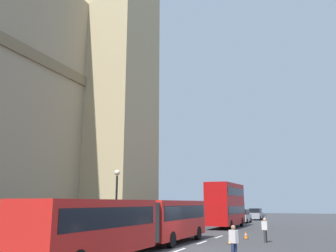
% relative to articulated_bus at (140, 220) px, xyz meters
% --- Properties ---
extents(ground_plane, '(160.00, 160.00, 0.00)m').
position_rel_articulated_bus_xyz_m(ground_plane, '(2.16, -1.99, -1.75)').
color(ground_plane, '#333335').
extents(lane_centre_marking, '(29.80, 0.16, 0.01)m').
position_rel_articulated_bus_xyz_m(lane_centre_marking, '(1.16, -1.99, -1.74)').
color(lane_centre_marking, silver).
rests_on(lane_centre_marking, ground_plane).
extents(articulated_bus, '(18.02, 2.54, 2.90)m').
position_rel_articulated_bus_xyz_m(articulated_bus, '(0.00, 0.00, 0.00)').
color(articulated_bus, red).
rests_on(articulated_bus, ground_plane).
extents(double_decker_bus, '(9.09, 2.54, 4.90)m').
position_rel_articulated_bus_xyz_m(double_decker_bus, '(21.29, 0.00, 0.96)').
color(double_decker_bus, '#B20F0F').
rests_on(double_decker_bus, ground_plane).
extents(sedan_lead, '(4.40, 1.86, 1.85)m').
position_rel_articulated_bus_xyz_m(sedan_lead, '(31.73, 0.24, -0.83)').
color(sedan_lead, '#B7B7BC').
rests_on(sedan_lead, ground_plane).
extents(sedan_trailing, '(4.40, 1.86, 1.85)m').
position_rel_articulated_bus_xyz_m(sedan_trailing, '(41.16, -0.11, -0.83)').
color(sedan_trailing, gray).
rests_on(sedan_trailing, ground_plane).
extents(traffic_cone_west, '(0.36, 0.36, 0.58)m').
position_rel_articulated_bus_xyz_m(traffic_cone_west, '(5.66, -4.01, -1.46)').
color(traffic_cone_west, black).
rests_on(traffic_cone_west, ground_plane).
extents(traffic_cone_middle, '(0.36, 0.36, 0.58)m').
position_rel_articulated_bus_xyz_m(traffic_cone_middle, '(9.51, -4.38, -1.46)').
color(traffic_cone_middle, black).
rests_on(traffic_cone_middle, ground_plane).
extents(street_lamp, '(0.44, 0.44, 5.27)m').
position_rel_articulated_bus_xyz_m(street_lamp, '(4.76, 4.51, 1.31)').
color(street_lamp, black).
rests_on(street_lamp, ground_plane).
extents(pedestrian_near_cones, '(0.39, 0.47, 1.69)m').
position_rel_articulated_bus_xyz_m(pedestrian_near_cones, '(-1.54, -5.91, -0.83)').
color(pedestrian_near_cones, '#262D4C').
rests_on(pedestrian_near_cones, ground_plane).
extents(pedestrian_by_kerb, '(0.36, 0.44, 1.69)m').
position_rel_articulated_bus_xyz_m(pedestrian_by_kerb, '(7.53, -6.14, -0.83)').
color(pedestrian_by_kerb, '#333333').
rests_on(pedestrian_by_kerb, ground_plane).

